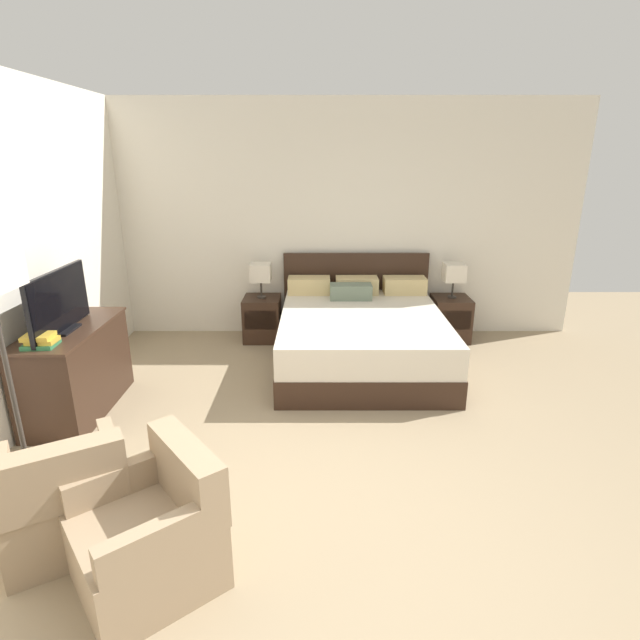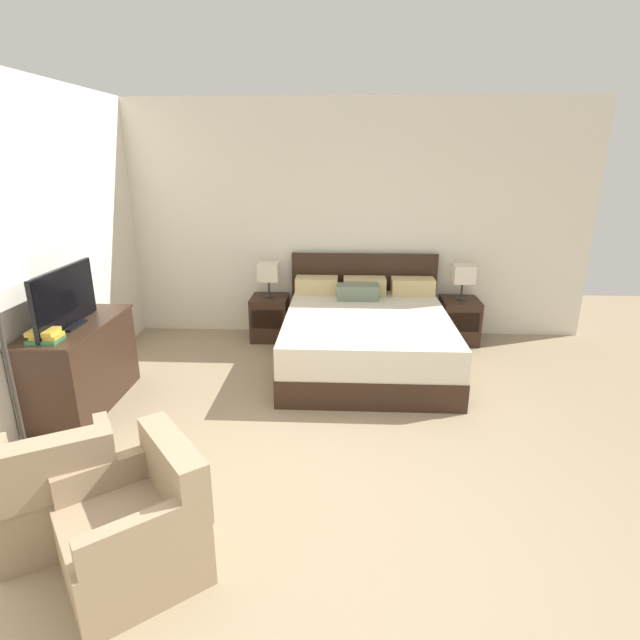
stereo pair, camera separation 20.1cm
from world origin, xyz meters
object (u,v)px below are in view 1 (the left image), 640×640
table_lamp_right (456,273)px  book_red_cover (43,344)px  nightstand_left (264,318)px  armchair_companion (154,534)px  nightstand_right (452,319)px  tv (62,302)px  table_lamp_left (263,273)px  armchair_by_window (67,499)px  book_small_top (41,336)px  book_blue_cover (45,340)px  dresser (78,368)px  bed (363,335)px

table_lamp_right → book_red_cover: table_lamp_right is taller
nightstand_left → armchair_companion: size_ratio=0.57×
nightstand_left → nightstand_right: size_ratio=1.00×
tv → armchair_companion: tv is taller
table_lamp_left → armchair_by_window: size_ratio=0.46×
book_red_cover → book_small_top: bearing=180.0°
tv → book_red_cover: 0.44m
book_blue_cover → armchair_by_window: size_ratio=0.23×
book_blue_cover → armchair_by_window: book_blue_cover is taller
nightstand_right → book_red_cover: (-3.84, -2.33, 0.55)m
book_red_cover → armchair_companion: book_red_cover is taller
armchair_companion → nightstand_right: bearing=56.0°
table_lamp_left → dresser: size_ratio=0.35×
bed → tv: bearing=-155.6°
nightstand_right → book_red_cover: size_ratio=2.34×
nightstand_left → tv: bearing=-126.7°
table_lamp_right → armchair_by_window: bearing=-132.1°
bed → book_red_cover: bed is taller
tv → table_lamp_left: bearing=53.3°
nightstand_left → table_lamp_left: table_lamp_left is taller
table_lamp_left → dresser: 2.42m
table_lamp_right → book_blue_cover: bearing=-148.6°
nightstand_right → armchair_by_window: armchair_by_window is taller
book_blue_cover → book_small_top: bearing=180.0°
nightstand_right → book_small_top: bearing=-148.8°
armchair_by_window → book_small_top: bearing=120.2°
nightstand_right → armchair_companion: (-2.56, -3.79, 0.01)m
book_blue_cover → table_lamp_right: bearing=31.4°
tv → nightstand_right: bearing=27.1°
tv → armchair_by_window: 1.85m
tv → armchair_companion: bearing=-54.8°
table_lamp_right → book_red_cover: (-3.84, -2.33, -0.04)m
table_lamp_right → tv: size_ratio=0.46×
bed → book_small_top: 3.14m
tv → armchair_by_window: tv is taller
table_lamp_left → tv: bearing=-126.7°
armchair_by_window → table_lamp_left: bearing=77.3°
dresser → armchair_companion: 2.31m
book_red_cover → bed: bearing=30.7°
book_blue_cover → nightstand_right: bearing=31.4°
nightstand_left → book_red_cover: bearing=-122.1°
tv → armchair_by_window: (0.67, -1.54, -0.77)m
nightstand_right → armchair_by_window: (-3.17, -3.50, 0.01)m
bed → nightstand_left: bearing=147.4°
table_lamp_left → book_small_top: table_lamp_left is taller
armchair_by_window → book_red_cover: bearing=119.9°
table_lamp_right → dresser: 4.30m
nightstand_left → nightstand_right: bearing=0.0°
book_small_top → book_red_cover: bearing=0.0°
bed → book_blue_cover: bearing=-149.2°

